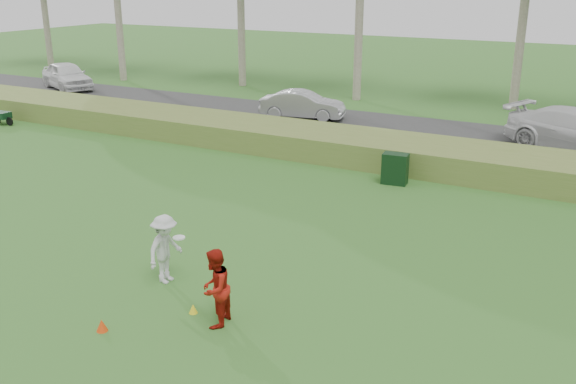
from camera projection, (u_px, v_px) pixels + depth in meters
The scene contains 11 objects.
ground at pixel (196, 306), 13.29m from camera, with size 120.00×120.00×0.00m, color #296020.
reed_strip at pixel (393, 152), 23.14m from camera, with size 80.00×3.00×0.90m, color #58712D.
park_road at pixel (432, 134), 27.44m from camera, with size 80.00×6.00×0.06m, color #2D2D2D.
player_white at pixel (165, 249), 14.10m from camera, with size 0.83×1.02×1.57m.
player_red at pixel (215, 288), 12.33m from camera, with size 0.77×0.60×1.58m, color #A4180E.
cone_orange at pixel (102, 325), 12.32m from camera, with size 0.22×0.22×0.24m, color #E23D0B.
cone_yellow at pixel (193, 309), 12.98m from camera, with size 0.18×0.18×0.20m, color yellow.
utility_cabinet at pixel (395, 169), 20.90m from camera, with size 0.81×0.51×1.02m, color black.
wheelbarrow at pixel (1, 115), 29.19m from camera, with size 1.18×0.55×0.59m.
car_left at pixel (67, 76), 37.86m from camera, with size 1.85×4.60×1.57m, color white.
car_mid at pixel (303, 105), 30.10m from camera, with size 1.38×3.94×1.30m, color #B9B9BD.
Camera 1 is at (7.29, -9.49, 6.52)m, focal length 40.00 mm.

